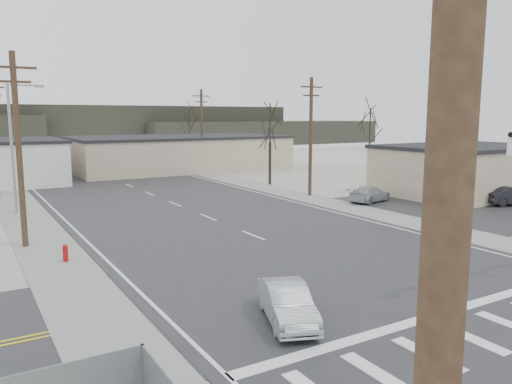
% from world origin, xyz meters
% --- Properties ---
extents(ground, '(140.00, 140.00, 0.00)m').
position_xyz_m(ground, '(0.00, 0.00, 0.00)').
color(ground, silver).
rests_on(ground, ground).
extents(main_road, '(18.00, 110.00, 0.05)m').
position_xyz_m(main_road, '(0.00, 15.00, 0.02)').
color(main_road, '#252527').
rests_on(main_road, ground).
extents(cross_road, '(90.00, 10.00, 0.04)m').
position_xyz_m(cross_road, '(0.00, 0.00, 0.02)').
color(cross_road, '#252527').
rests_on(cross_road, ground).
extents(parking_lot, '(18.00, 20.00, 0.03)m').
position_xyz_m(parking_lot, '(20.00, 6.00, 0.02)').
color(parking_lot, '#252527').
rests_on(parking_lot, ground).
extents(sidewalk_left, '(3.00, 90.00, 0.06)m').
position_xyz_m(sidewalk_left, '(-10.60, 20.00, 0.03)').
color(sidewalk_left, gray).
rests_on(sidewalk_left, ground).
extents(sidewalk_right, '(3.00, 90.00, 0.06)m').
position_xyz_m(sidewalk_right, '(10.60, 20.00, 0.03)').
color(sidewalk_right, gray).
rests_on(sidewalk_right, ground).
extents(fire_hydrant, '(0.24, 0.24, 0.87)m').
position_xyz_m(fire_hydrant, '(-10.20, 8.00, 0.45)').
color(fire_hydrant, '#A50C0C').
rests_on(fire_hydrant, ground).
extents(building_right_far, '(26.30, 14.30, 4.30)m').
position_xyz_m(building_right_far, '(10.00, 44.00, 2.15)').
color(building_right_far, '#C0AD92').
rests_on(building_right_far, ground).
extents(building_lot, '(14.30, 10.30, 4.30)m').
position_xyz_m(building_lot, '(24.00, 12.00, 2.16)').
color(building_lot, '#C0AD92').
rests_on(building_lot, ground).
extents(upole_left_a, '(2.20, 0.30, 10.00)m').
position_xyz_m(upole_left_a, '(-11.50, -14.00, 5.22)').
color(upole_left_a, '#4C3A23').
rests_on(upole_left_a, ground).
extents(upole_left_b, '(2.20, 0.30, 10.00)m').
position_xyz_m(upole_left_b, '(-11.50, 12.00, 5.22)').
color(upole_left_b, '#4C3A23').
rests_on(upole_left_b, ground).
extents(upole_right_a, '(2.20, 0.30, 10.00)m').
position_xyz_m(upole_right_a, '(11.50, 18.00, 5.22)').
color(upole_right_a, '#4C3A23').
rests_on(upole_right_a, ground).
extents(upole_right_b, '(2.20, 0.30, 10.00)m').
position_xyz_m(upole_right_b, '(11.50, 40.00, 5.22)').
color(upole_right_b, '#4C3A23').
rests_on(upole_right_b, ground).
extents(streetlight_main, '(2.40, 0.25, 9.00)m').
position_xyz_m(streetlight_main, '(-10.80, 22.00, 5.09)').
color(streetlight_main, gray).
rests_on(streetlight_main, ground).
extents(tree_right_mid, '(3.74, 3.74, 8.33)m').
position_xyz_m(tree_right_mid, '(12.50, 26.00, 5.93)').
color(tree_right_mid, black).
rests_on(tree_right_mid, ground).
extents(tree_right_far, '(3.52, 3.52, 7.84)m').
position_xyz_m(tree_right_far, '(15.00, 52.00, 5.58)').
color(tree_right_far, black).
rests_on(tree_right_far, ground).
extents(tree_lot, '(3.52, 3.52, 7.84)m').
position_xyz_m(tree_lot, '(22.00, 22.00, 5.58)').
color(tree_lot, black).
rests_on(tree_lot, ground).
extents(hill_center, '(80.00, 18.00, 9.00)m').
position_xyz_m(hill_center, '(15.00, 96.00, 4.50)').
color(hill_center, '#333026').
rests_on(hill_center, ground).
extents(hill_right, '(60.00, 18.00, 5.50)m').
position_xyz_m(hill_right, '(50.00, 90.00, 2.75)').
color(hill_right, '#333026').
rests_on(hill_right, ground).
extents(sedan_crossing, '(2.59, 4.07, 1.27)m').
position_xyz_m(sedan_crossing, '(-5.15, -3.00, 0.68)').
color(sedan_crossing, '#8F9598').
rests_on(sedan_crossing, main_road).
extents(car_far_a, '(3.60, 5.91, 1.60)m').
position_xyz_m(car_far_a, '(-0.15, 41.58, 0.85)').
color(car_far_a, black).
rests_on(car_far_a, main_road).
extents(car_far_b, '(2.68, 3.95, 1.25)m').
position_xyz_m(car_far_b, '(-3.33, 46.67, 0.67)').
color(car_far_b, black).
rests_on(car_far_b, main_road).
extents(car_parked_dark_a, '(4.06, 2.68, 1.28)m').
position_xyz_m(car_parked_dark_a, '(19.27, 9.22, 0.68)').
color(car_parked_dark_a, black).
rests_on(car_parked_dark_a, parking_lot).
extents(car_parked_silver, '(4.62, 2.86, 1.25)m').
position_xyz_m(car_parked_silver, '(13.67, 13.00, 0.66)').
color(car_parked_silver, '#9DA2A7').
rests_on(car_parked_silver, parking_lot).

